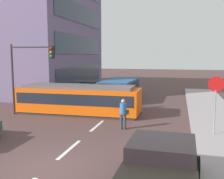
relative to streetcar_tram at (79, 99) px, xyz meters
name	(u,v)px	position (x,y,z in m)	size (l,w,h in m)	color
ground_plane	(114,112)	(2.22, 1.14, -1.03)	(120.00, 120.00, 0.00)	#4E3736
sidewalk_curb_right	(224,133)	(9.02, -2.86, -0.96)	(3.20, 36.00, 0.14)	#9E9597
lane_stripe_1	(70,149)	(2.22, -6.86, -1.02)	(0.16, 2.40, 0.01)	silver
lane_stripe_2	(97,126)	(2.22, -2.86, -1.02)	(0.16, 2.40, 0.01)	silver
lane_stripe_3	(127,101)	(2.22, 6.00, -1.02)	(0.16, 2.40, 0.01)	silver
lane_stripe_4	(137,92)	(2.22, 12.00, -1.02)	(0.16, 2.40, 0.01)	silver
corner_building	(10,34)	(-12.20, 10.07, 5.38)	(17.40, 15.08, 12.80)	slate
streetcar_tram	(79,99)	(0.00, 0.00, 0.00)	(8.46, 2.62, 1.98)	#EB550C
city_bus	(120,88)	(1.55, 6.22, 0.04)	(2.72, 5.92, 1.85)	#265689
pedestrian_crossing	(123,112)	(3.81, -3.17, -0.08)	(0.49, 0.36, 1.67)	#353945
pickup_truck_parked	(160,172)	(6.27, -9.94, -0.23)	(2.38, 5.05, 1.55)	black
parked_sedan_mid	(64,95)	(-2.92, 3.96, -0.40)	(2.15, 4.45, 1.19)	silver
parked_sedan_far	(90,86)	(-2.90, 10.76, -0.40)	(2.11, 4.30, 1.19)	silver
stop_sign	(216,93)	(8.47, -3.39, 1.17)	(0.76, 0.07, 2.88)	gray
traffic_light_mast	(29,65)	(-2.98, -1.30, 2.35)	(3.18, 0.33, 4.77)	#333333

